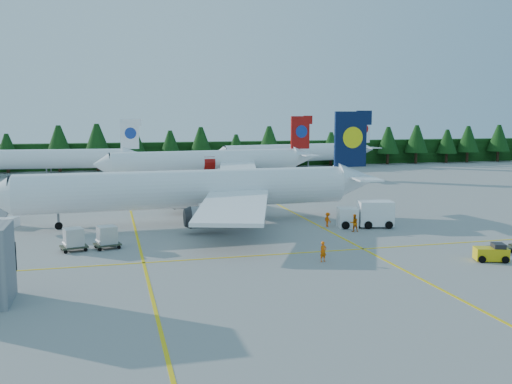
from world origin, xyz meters
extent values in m
plane|color=gray|center=(0.00, 0.00, 0.00)|extent=(320.00, 320.00, 0.00)
cube|color=yellow|center=(-14.00, 20.00, 0.01)|extent=(0.25, 120.00, 0.01)
cube|color=yellow|center=(6.00, 20.00, 0.01)|extent=(0.25, 120.00, 0.01)
cube|color=yellow|center=(0.00, -6.00, 0.01)|extent=(80.00, 0.25, 0.01)
cube|color=black|center=(0.00, 82.00, 3.00)|extent=(220.00, 4.00, 6.00)
cylinder|color=white|center=(-7.96, 11.00, 3.92)|extent=(37.11, 5.00, 4.36)
cube|color=#071539|center=(12.19, 11.35, 9.37)|extent=(4.15, 0.45, 6.75)
cube|color=white|center=(-4.85, 20.32, 3.27)|extent=(11.50, 17.57, 1.24)
cylinder|color=slate|center=(-6.98, 17.34, 1.74)|extent=(3.74, 2.35, 2.29)
cube|color=white|center=(-4.53, 1.80, 3.27)|extent=(11.03, 17.53, 1.24)
cylinder|color=slate|center=(-6.76, 4.70, 1.74)|extent=(3.74, 2.35, 2.29)
cylinder|color=slate|center=(-22.03, 10.76, 0.93)|extent=(0.26, 0.26, 1.85)
cylinder|color=white|center=(1.27, 51.76, 3.73)|extent=(35.49, 8.00, 4.15)
cone|color=white|center=(-17.69, 49.66, 3.73)|extent=(3.34, 4.44, 4.15)
cube|color=#AC0F0B|center=(20.33, 53.87, 8.92)|extent=(3.96, 0.79, 6.43)
cube|color=white|center=(3.39, 60.86, 3.11)|extent=(12.07, 16.73, 1.18)
cylinder|color=slate|center=(1.63, 57.85, 1.66)|extent=(3.74, 2.55, 2.18)
cube|color=white|center=(5.33, 43.34, 3.11)|extent=(9.24, 16.48, 1.18)
cylinder|color=slate|center=(2.96, 45.89, 1.66)|extent=(3.74, 2.55, 2.18)
cylinder|color=slate|center=(-12.05, 50.28, 0.88)|extent=(0.25, 0.25, 1.76)
cylinder|color=white|center=(-30.28, 68.57, 3.54)|extent=(33.61, 6.48, 3.93)
cube|color=white|center=(-12.16, 67.18, 8.45)|extent=(3.75, 0.63, 6.09)
cylinder|color=white|center=(25.32, 72.00, 3.68)|extent=(34.96, 10.34, 4.09)
cone|color=white|center=(6.80, 68.58, 3.68)|extent=(3.56, 4.55, 4.09)
cube|color=white|center=(43.94, 75.44, 8.80)|extent=(3.89, 1.06, 6.34)
cylinder|color=slate|center=(12.32, 69.60, 0.82)|extent=(0.25, 0.25, 1.64)
cube|color=slate|center=(-27.87, 15.72, 2.24)|extent=(3.00, 4.18, 2.89)
cube|color=slate|center=(-27.08, 17.50, 3.56)|extent=(2.08, 1.78, 0.12)
cube|color=white|center=(8.75, 3.95, 1.09)|extent=(2.45, 2.45, 2.17)
cube|color=black|center=(8.75, 3.95, 1.60)|extent=(2.13, 2.29, 0.93)
cube|color=white|center=(11.79, 3.31, 1.55)|extent=(4.11, 3.00, 2.69)
cube|color=#D8B80C|center=(14.59, -12.76, 0.62)|extent=(2.99, 2.21, 1.05)
cube|color=black|center=(15.13, -12.94, 1.29)|extent=(1.30, 1.48, 0.48)
cube|color=#373D2C|center=(17.39, -10.19, 0.42)|extent=(2.25, 1.43, 0.13)
cube|color=#373D2C|center=(-19.87, -0.09, 0.42)|extent=(2.66, 2.29, 0.15)
cube|color=silver|center=(-19.87, -0.09, 1.30)|extent=(1.96, 1.92, 1.61)
cube|color=#373D2C|center=(-16.93, 0.15, 0.42)|extent=(2.66, 2.29, 0.15)
cube|color=silver|center=(-16.93, 0.15, 1.30)|extent=(1.96, 1.92, 1.61)
imported|color=#FF5F05|center=(0.72, -9.40, 0.87)|extent=(0.72, 0.56, 1.74)
imported|color=#D85C04|center=(8.48, 1.57, 0.94)|extent=(0.97, 0.78, 1.88)
imported|color=#FC5805|center=(6.80, 4.87, 0.80)|extent=(0.59, 0.75, 1.59)
camera|label=1|loc=(-16.57, -53.37, 12.25)|focal=40.00mm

